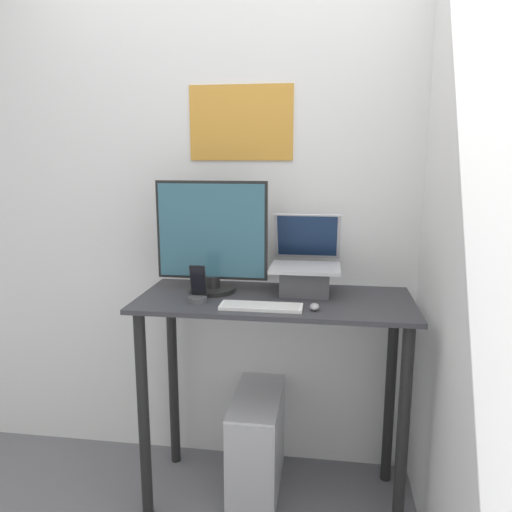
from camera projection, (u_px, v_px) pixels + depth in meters
The scene contains 9 objects.
wall_back at pixel (283, 209), 2.39m from camera, with size 6.00×0.06×2.60m.
wall_side_right at pixel (460, 230), 1.71m from camera, with size 0.05×6.00×2.60m.
desk at pixel (274, 344), 2.17m from camera, with size 1.17×0.52×0.96m.
laptop at pixel (305, 272), 2.19m from camera, with size 0.30×0.31×0.34m.
monitor at pixel (212, 242), 2.18m from camera, with size 0.49×0.20×0.49m.
keyboard at pixel (261, 306), 1.98m from camera, with size 0.33×0.10×0.02m.
mouse at pixel (314, 307), 1.95m from camera, with size 0.04×0.06×0.03m.
cell_phone at pixel (198, 292), 2.07m from camera, with size 0.08×0.08×0.15m.
computer_tower at pixel (257, 441), 2.35m from camera, with size 0.22×0.51×0.46m.
Camera 1 is at (0.21, -1.78, 1.55)m, focal length 35.00 mm.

